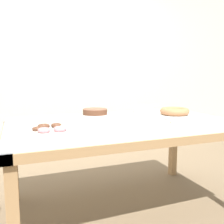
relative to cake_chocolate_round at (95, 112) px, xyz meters
name	(u,v)px	position (x,y,z in m)	size (l,w,h in m)	color
ground_plane	(121,207)	(0.12, -0.36, -0.80)	(12.00, 12.00, 0.00)	#7A664C
wall_back	(73,66)	(0.12, 1.44, 0.50)	(8.00, 0.10, 2.60)	silver
dining_table	(121,130)	(0.12, -0.36, -0.11)	(1.85, 1.08, 0.77)	silver
cake_chocolate_round	(95,112)	(0.00, 0.00, 0.00)	(0.27, 0.27, 0.06)	silver
cake_golden_bundt	(175,112)	(0.69, -0.29, 0.01)	(0.29, 0.29, 0.08)	silver
pastry_platter	(51,130)	(-0.49, -0.58, -0.02)	(0.37, 0.37, 0.04)	silver
plate_stack	(144,110)	(0.51, -0.02, 0.00)	(0.21, 0.21, 0.07)	silver
tealight_near_cakes	(166,121)	(0.43, -0.55, -0.02)	(0.04, 0.04, 0.04)	silver
tealight_left_edge	(171,124)	(0.38, -0.68, -0.02)	(0.04, 0.04, 0.04)	silver
tealight_near_front	(144,114)	(0.43, -0.17, -0.02)	(0.04, 0.04, 0.04)	silver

